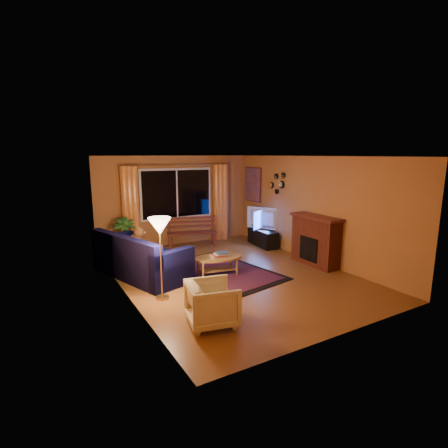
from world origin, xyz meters
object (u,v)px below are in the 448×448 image
coffee_table (217,266)px  tv_console (263,238)px  bench (192,240)px  sofa (141,254)px  floor_lamp (161,259)px  armchair (212,301)px

coffee_table → tv_console: size_ratio=0.97×
bench → coffee_table: 2.39m
sofa → bench: bearing=21.7°
bench → floor_lamp: floor_lamp is taller
armchair → floor_lamp: 1.39m
bench → tv_console: (1.79, -0.86, 0.03)m
floor_lamp → coffee_table: size_ratio=1.36×
bench → floor_lamp: (-1.95, -2.96, 0.53)m
bench → armchair: size_ratio=1.84×
coffee_table → bench: bearing=78.4°
coffee_table → tv_console: bearing=33.1°
bench → sofa: 2.49m
armchair → coffee_table: size_ratio=0.68×
armchair → coffee_table: 2.23m
tv_console → sofa: bearing=-162.6°
bench → tv_console: 1.99m
tv_console → coffee_table: bearing=-140.5°
bench → sofa: sofa is taller
sofa → floor_lamp: bearing=-109.6°
armchair → tv_console: armchair is taller
sofa → coffee_table: sofa is taller
armchair → coffee_table: (1.14, 1.91, -0.17)m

